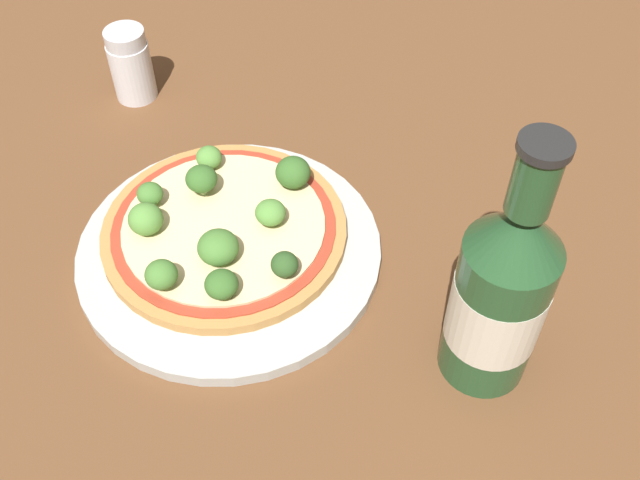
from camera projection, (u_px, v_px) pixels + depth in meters
The scene contains 15 objects.
ground_plane at pixel (215, 248), 0.66m from camera, with size 3.00×3.00×0.00m, color brown.
plate at pixel (231, 249), 0.65m from camera, with size 0.26×0.26×0.01m.
pizza at pixel (224, 229), 0.65m from camera, with size 0.21×0.21×0.01m.
broccoli_floret_0 at pixel (209, 157), 0.68m from camera, with size 0.02×0.02×0.02m.
broccoli_floret_1 at pixel (201, 179), 0.66m from camera, with size 0.03×0.03×0.03m.
broccoli_floret_2 at pixel (218, 247), 0.61m from camera, with size 0.03×0.03×0.03m.
broccoli_floret_3 at pixel (270, 213), 0.63m from camera, with size 0.03×0.03×0.02m.
broccoli_floret_4 at pixel (162, 275), 0.59m from camera, with size 0.03×0.03×0.03m.
broccoli_floret_5 at pixel (293, 172), 0.67m from camera, with size 0.03×0.03×0.03m.
broccoli_floret_6 at pixel (146, 219), 0.63m from camera, with size 0.03×0.03×0.03m.
broccoli_floret_7 at pixel (153, 191), 0.65m from camera, with size 0.02×0.02×0.02m.
broccoli_floret_8 at pixel (285, 265), 0.60m from camera, with size 0.02×0.02×0.02m.
broccoli_floret_9 at pixel (221, 284), 0.59m from camera, with size 0.03×0.03×0.02m.
beer_bottle at pixel (500, 295), 0.52m from camera, with size 0.07×0.07×0.23m.
pepper_shaker at pixel (131, 65), 0.77m from camera, with size 0.04×0.04×0.08m.
Camera 1 is at (0.28, -0.33, 0.50)m, focal length 42.00 mm.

